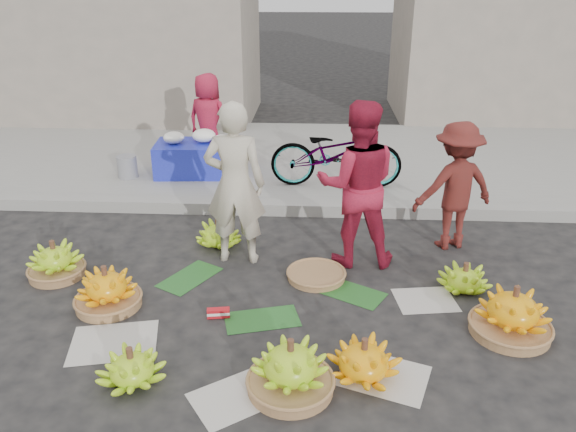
# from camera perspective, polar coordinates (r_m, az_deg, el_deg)

# --- Properties ---
(ground) EXTENTS (80.00, 80.00, 0.00)m
(ground) POSITION_cam_1_polar(r_m,az_deg,el_deg) (5.22, -1.33, -9.28)
(ground) COLOR black
(ground) RESTS_ON ground
(curb) EXTENTS (40.00, 0.25, 0.15)m
(curb) POSITION_cam_1_polar(r_m,az_deg,el_deg) (7.13, 0.00, 0.88)
(curb) COLOR gray
(curb) RESTS_ON ground
(sidewalk) EXTENTS (40.00, 4.00, 0.12)m
(sidewalk) POSITION_cam_1_polar(r_m,az_deg,el_deg) (9.11, 0.73, 5.91)
(sidewalk) COLOR gray
(sidewalk) RESTS_ON ground
(building_left) EXTENTS (6.00, 3.00, 4.00)m
(building_left) POSITION_cam_1_polar(r_m,az_deg,el_deg) (12.39, -18.48, 18.67)
(building_left) COLOR gray
(building_left) RESTS_ON sidewalk
(newspaper_scatter) EXTENTS (3.20, 1.80, 0.00)m
(newspaper_scatter) POSITION_cam_1_polar(r_m,az_deg,el_deg) (4.57, -2.12, -14.70)
(newspaper_scatter) COLOR beige
(newspaper_scatter) RESTS_ON ground
(banana_leaves) EXTENTS (2.00, 1.00, 0.00)m
(banana_leaves) POSITION_cam_1_polar(r_m,az_deg,el_deg) (5.39, -2.24, -8.05)
(banana_leaves) COLOR #1C541F
(banana_leaves) RESTS_ON ground
(banana_bunch_0) EXTENTS (0.67, 0.67, 0.42)m
(banana_bunch_0) POSITION_cam_1_polar(r_m,az_deg,el_deg) (5.40, -17.92, -7.14)
(banana_bunch_0) COLOR olive
(banana_bunch_0) RESTS_ON ground
(banana_bunch_1) EXTENTS (0.60, 0.60, 0.30)m
(banana_bunch_1) POSITION_cam_1_polar(r_m,az_deg,el_deg) (4.48, -15.61, -14.59)
(banana_bunch_1) COLOR #88C71C
(banana_bunch_1) RESTS_ON ground
(banana_bunch_2) EXTENTS (0.63, 0.63, 0.44)m
(banana_bunch_2) POSITION_cam_1_polar(r_m,az_deg,el_deg) (4.22, 0.26, -15.26)
(banana_bunch_2) COLOR olive
(banana_bunch_2) RESTS_ON ground
(banana_bunch_3) EXTENTS (0.58, 0.58, 0.34)m
(banana_bunch_3) POSITION_cam_1_polar(r_m,az_deg,el_deg) (4.40, 7.69, -14.32)
(banana_bunch_3) COLOR #FFAE0C
(banana_bunch_3) RESTS_ON ground
(banana_bunch_4) EXTENTS (0.68, 0.68, 0.46)m
(banana_bunch_4) POSITION_cam_1_polar(r_m,az_deg,el_deg) (5.14, 21.84, -9.18)
(banana_bunch_4) COLOR olive
(banana_bunch_4) RESTS_ON ground
(banana_bunch_5) EXTENTS (0.52, 0.52, 0.30)m
(banana_bunch_5) POSITION_cam_1_polar(r_m,az_deg,el_deg) (5.67, 17.49, -6.11)
(banana_bunch_5) COLOR #88C71C
(banana_bunch_5) RESTS_ON ground
(banana_bunch_6) EXTENTS (0.57, 0.57, 0.39)m
(banana_bunch_6) POSITION_cam_1_polar(r_m,az_deg,el_deg) (6.10, -22.56, -4.30)
(banana_bunch_6) COLOR olive
(banana_bunch_6) RESTS_ON ground
(banana_bunch_7) EXTENTS (0.61, 0.61, 0.32)m
(banana_bunch_7) POSITION_cam_1_polar(r_m,az_deg,el_deg) (6.32, -7.12, -1.83)
(banana_bunch_7) COLOR #88C71C
(banana_bunch_7) RESTS_ON ground
(basket_spare) EXTENTS (0.74, 0.74, 0.07)m
(basket_spare) POSITION_cam_1_polar(r_m,az_deg,el_deg) (5.67, 2.89, -6.03)
(basket_spare) COLOR olive
(basket_spare) RESTS_ON ground
(incense_stack) EXTENTS (0.21, 0.09, 0.08)m
(incense_stack) POSITION_cam_1_polar(r_m,az_deg,el_deg) (5.10, -7.08, -9.76)
(incense_stack) COLOR red
(incense_stack) RESTS_ON ground
(vendor_cream) EXTENTS (0.63, 0.42, 1.70)m
(vendor_cream) POSITION_cam_1_polar(r_m,az_deg,el_deg) (5.71, -5.41, 3.23)
(vendor_cream) COLOR beige
(vendor_cream) RESTS_ON ground
(vendor_red) EXTENTS (0.84, 0.66, 1.72)m
(vendor_red) POSITION_cam_1_polar(r_m,az_deg,el_deg) (5.70, 7.05, 3.17)
(vendor_red) COLOR #B31B35
(vendor_red) RESTS_ON ground
(man_striped) EXTENTS (1.03, 0.78, 1.41)m
(man_striped) POSITION_cam_1_polar(r_m,az_deg,el_deg) (6.31, 16.60, 2.91)
(man_striped) COLOR maroon
(man_striped) RESTS_ON ground
(flower_table) EXTENTS (1.15, 0.76, 0.64)m
(flower_table) POSITION_cam_1_polar(r_m,az_deg,el_deg) (8.24, -9.38, 6.03)
(flower_table) COLOR #1A21AC
(flower_table) RESTS_ON sidewalk
(grey_bucket) EXTENTS (0.28, 0.28, 0.31)m
(grey_bucket) POSITION_cam_1_polar(r_m,az_deg,el_deg) (8.34, -16.01, 4.85)
(grey_bucket) COLOR gray
(grey_bucket) RESTS_ON sidewalk
(flower_vendor) EXTENTS (0.78, 0.63, 1.37)m
(flower_vendor) POSITION_cam_1_polar(r_m,az_deg,el_deg) (8.52, -8.08, 9.63)
(flower_vendor) COLOR #B31B35
(flower_vendor) RESTS_ON sidewalk
(bicycle) EXTENTS (0.64, 1.77, 0.93)m
(bicycle) POSITION_cam_1_polar(r_m,az_deg,el_deg) (7.62, 4.91, 6.38)
(bicycle) COLOR gray
(bicycle) RESTS_ON sidewalk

